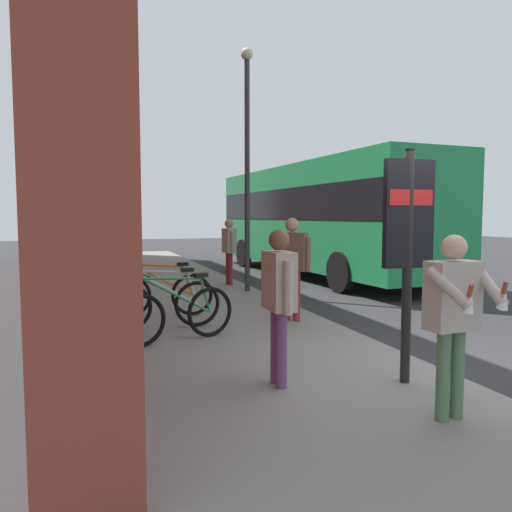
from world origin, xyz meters
TOP-DOWN VIEW (x-y plane):
  - ground at (6.00, -1.00)m, footprint 60.00×60.00m
  - sidewalk_pavement at (8.00, 1.75)m, footprint 24.00×3.50m
  - station_facade at (8.99, 3.80)m, footprint 22.00×0.65m
  - bicycle_by_door at (2.01, 2.64)m, footprint 0.65×1.72m
  - bicycle_leaning_wall at (2.87, 2.70)m, footprint 0.48×1.77m
  - bicycle_far_end at (3.87, 2.59)m, footprint 0.53×1.75m
  - transit_info_sign at (-0.40, 0.68)m, footprint 0.11×0.55m
  - city_bus at (9.31, -3.00)m, footprint 10.62×3.08m
  - pedestrian_crossing_street at (-0.07, 1.96)m, footprint 0.61×0.24m
  - pedestrian_by_facade at (2.80, 0.61)m, footprint 0.51×0.52m
  - pedestrian_near_bus at (7.33, 0.41)m, footprint 0.63×0.26m
  - tourist_with_hotdogs at (-1.35, 0.89)m, footprint 0.56×0.61m
  - street_lamp at (6.18, 0.30)m, footprint 0.28×0.28m

SIDE VIEW (x-z plane):
  - ground at x=6.00m, z-range 0.00..0.00m
  - sidewalk_pavement at x=8.00m, z-range 0.00..0.12m
  - bicycle_leaning_wall at x=2.87m, z-range 0.02..1.00m
  - bicycle_far_end at x=3.87m, z-range 0.02..1.00m
  - bicycle_by_door at x=2.01m, z-range 0.02..1.00m
  - tourist_with_hotdogs at x=-1.35m, z-range 0.31..1.88m
  - pedestrian_crossing_street at x=-0.07m, z-range 0.30..1.89m
  - pedestrian_near_bus at x=7.33m, z-range 0.30..1.95m
  - pedestrian_by_facade at x=2.80m, z-range 0.31..2.01m
  - transit_info_sign at x=-0.40m, z-range 0.52..2.92m
  - city_bus at x=9.31m, z-range 0.24..3.59m
  - street_lamp at x=6.18m, z-range 0.61..6.10m
  - station_facade at x=8.99m, z-range 0.00..9.12m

